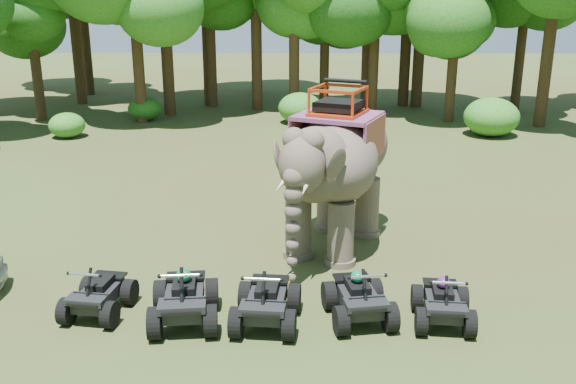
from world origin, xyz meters
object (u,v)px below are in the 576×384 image
(atv_3, at_px, (359,291))
(atv_4, at_px, (443,296))
(atv_2, at_px, (266,295))
(elephant, at_px, (335,167))
(atv_1, at_px, (184,292))
(atv_0, at_px, (98,288))

(atv_3, bearing_deg, atv_4, -13.71)
(atv_2, height_order, atv_4, atv_2)
(elephant, xyz_separation_m, atv_1, (-3.28, -4.19, -1.48))
(atv_0, xyz_separation_m, atv_4, (7.18, -0.27, 0.00))
(elephant, distance_m, atv_3, 4.30)
(atv_1, distance_m, atv_3, 3.60)
(elephant, height_order, atv_0, elephant)
(atv_0, bearing_deg, atv_1, -1.95)
(atv_0, relative_size, atv_1, 0.86)
(atv_4, bearing_deg, atv_2, -173.09)
(atv_0, relative_size, atv_2, 0.90)
(atv_1, distance_m, atv_2, 1.69)
(elephant, xyz_separation_m, atv_3, (0.31, -4.01, -1.53))
(atv_2, bearing_deg, atv_1, -176.81)
(atv_0, xyz_separation_m, atv_1, (1.87, -0.33, 0.10))
(atv_0, distance_m, atv_4, 7.18)
(atv_2, distance_m, atv_4, 3.62)
(atv_2, relative_size, atv_4, 1.11)
(elephant, bearing_deg, atv_1, -104.94)
(elephant, relative_size, atv_4, 3.23)
(atv_3, xyz_separation_m, atv_4, (1.71, -0.11, -0.04))
(elephant, relative_size, atv_3, 3.00)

